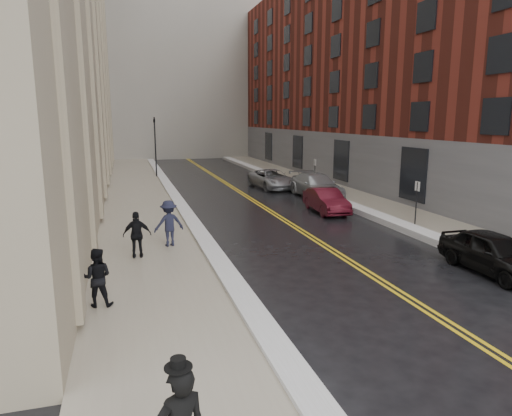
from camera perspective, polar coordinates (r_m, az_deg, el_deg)
ground at (r=12.52m, az=10.28°, el=-13.23°), size 160.00×160.00×0.00m
sidewalk_left at (r=26.66m, az=-14.29°, el=-0.09°), size 4.00×64.00×0.15m
sidewalk_right at (r=30.19m, az=12.23°, el=1.30°), size 3.00×64.00×0.15m
lane_stripe_a at (r=27.72m, az=0.07°, el=0.53°), size 0.12×64.00×0.01m
lane_stripe_b at (r=27.79m, az=0.54°, el=0.56°), size 0.12×64.00×0.01m
snow_ridge_left at (r=26.81m, az=-9.38°, el=0.29°), size 0.70×60.80×0.26m
snow_ridge_right at (r=29.36m, az=9.05°, el=1.29°), size 0.85×60.80×0.30m
building_right at (r=40.37m, az=19.00°, el=16.12°), size 14.00×50.00×18.00m
tower_far_right at (r=80.33m, az=-2.05°, el=23.32°), size 22.00×18.00×44.00m
traffic_signal at (r=40.30m, az=-12.49°, el=8.03°), size 0.18×0.15×5.20m
parking_sign_near at (r=22.71m, az=19.43°, el=0.98°), size 0.06×0.35×2.23m
parking_sign_far at (r=33.10m, az=7.36°, el=4.56°), size 0.06×0.35×2.23m
car_black at (r=17.26m, az=27.63°, el=-5.00°), size 1.70×4.15×1.41m
car_maroon at (r=25.43m, az=8.75°, el=0.93°), size 1.59×4.07×1.32m
car_silver_near at (r=30.16m, az=7.55°, el=2.80°), size 2.25×5.38×1.55m
car_silver_far at (r=33.75m, az=2.01°, el=3.63°), size 2.78×5.18×1.38m
pedestrian_a at (r=13.04m, az=-19.25°, el=-8.18°), size 0.87×0.73×1.61m
pedestrian_b at (r=18.30m, az=-10.84°, el=-1.88°), size 1.28×0.89×1.82m
pedestrian_c at (r=17.01m, az=-14.64°, el=-3.25°), size 1.02×0.47×1.70m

